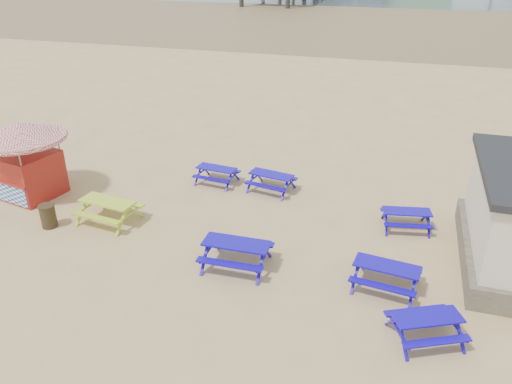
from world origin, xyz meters
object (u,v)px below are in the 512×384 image
(picnic_table_blue_a, at_px, (217,175))
(picnic_table_yellow, at_px, (109,211))
(ice_cream_kiosk, at_px, (24,151))
(litter_bin, at_px, (48,216))
(picnic_table_blue_b, at_px, (271,182))

(picnic_table_blue_a, bearing_deg, picnic_table_yellow, -115.17)
(picnic_table_blue_a, relative_size, ice_cream_kiosk, 0.45)
(picnic_table_yellow, bearing_deg, litter_bin, -145.98)
(litter_bin, bearing_deg, ice_cream_kiosk, 139.14)
(picnic_table_blue_a, distance_m, picnic_table_blue_b, 2.30)
(picnic_table_blue_a, relative_size, picnic_table_yellow, 0.81)
(picnic_table_blue_b, relative_size, litter_bin, 2.34)
(picnic_table_blue_a, bearing_deg, litter_bin, -124.50)
(picnic_table_blue_a, xyz_separation_m, ice_cream_kiosk, (-6.40, -3.10, 1.51))
(picnic_table_blue_b, distance_m, picnic_table_yellow, 6.22)
(ice_cream_kiosk, xyz_separation_m, litter_bin, (2.16, -1.87, -1.43))
(picnic_table_blue_b, height_order, ice_cream_kiosk, ice_cream_kiosk)
(picnic_table_blue_a, height_order, ice_cream_kiosk, ice_cream_kiosk)
(picnic_table_yellow, height_order, litter_bin, litter_bin)
(picnic_table_blue_a, distance_m, picnic_table_yellow, 4.74)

